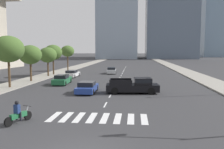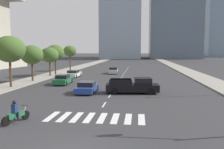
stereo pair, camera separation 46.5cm
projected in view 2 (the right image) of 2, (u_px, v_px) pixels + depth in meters
The scene contains 15 objects.
sidewalk_east at pixel (204, 79), 38.44m from camera, with size 4.00×260.00×0.15m, color gray.
sidewalk_west at pixel (44, 77), 41.50m from camera, with size 4.00×260.00×0.15m, color gray.
crosswalk_near at pixel (96, 118), 16.25m from camera, with size 6.75×2.56×0.01m.
lane_divider_center at pixel (123, 75), 43.93m from camera, with size 0.14×50.00×0.01m.
motorcycle_lead at pixel (16, 114), 15.07m from camera, with size 1.00×2.10×1.49m.
pickup_truck at pixel (135, 86), 25.65m from camera, with size 5.81×2.43×1.67m.
sedan_silver_0 at pixel (113, 71), 47.56m from camera, with size 1.98×4.31×1.29m.
sedan_green_1 at pixel (63, 80), 32.64m from camera, with size 1.98×4.67×1.33m.
sedan_blue_2 at pixel (87, 87), 25.97m from camera, with size 1.95×4.26×1.24m.
sedan_white_3 at pixel (74, 74), 41.53m from camera, with size 1.91×4.68×1.21m.
street_tree_nearest at pixel (9, 49), 28.71m from camera, with size 3.81×3.81×6.28m.
street_tree_second at pixel (32, 55), 34.75m from camera, with size 3.31×3.31×5.29m.
street_tree_third at pixel (50, 55), 41.68m from camera, with size 3.18×3.18×5.07m.
street_tree_fourth at pixel (55, 52), 44.42m from camera, with size 3.38×3.38×5.59m.
street_tree_fifth at pixel (70, 51), 53.95m from camera, with size 3.00×3.00×5.65m.
Camera 2 is at (2.91, -9.64, 4.62)m, focal length 37.71 mm.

